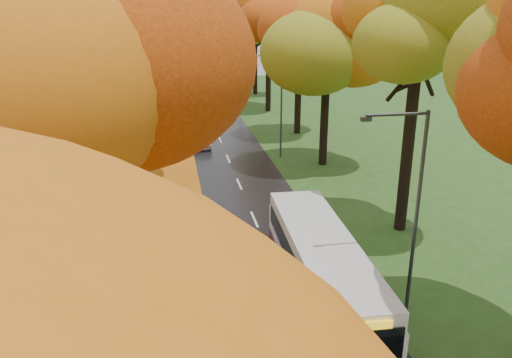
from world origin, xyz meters
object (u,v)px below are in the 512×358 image
object	(u,v)px
streetlamp_far	(238,66)
bus	(322,269)
car_white	(195,138)
streetlamp_mid	(278,98)
streetlamp_near	(412,202)
car_dark	(189,112)
car_silver	(191,119)

from	to	relation	value
streetlamp_far	bus	distance (m)	42.78
streetlamp_far	car_white	xyz separation A→B (m)	(-6.30, -17.77, -3.92)
streetlamp_mid	car_white	bearing A→B (deg)	146.13
streetlamp_near	bus	bearing A→B (deg)	152.54
car_dark	car_white	bearing A→B (deg)	-98.48
bus	streetlamp_near	bearing A→B (deg)	-25.36
streetlamp_far	streetlamp_near	bearing A→B (deg)	-90.00
streetlamp_far	car_dark	bearing A→B (deg)	-135.07
car_silver	streetlamp_near	bearing A→B (deg)	-61.64
bus	car_white	bearing A→B (deg)	100.24
streetlamp_mid	car_silver	distance (m)	14.45
streetlamp_far	car_dark	xyz separation A→B (m)	(-6.21, -6.19, -3.99)
streetlamp_mid	bus	size ratio (longest dim) A/B	0.75
streetlamp_mid	car_silver	world-z (taller)	streetlamp_mid
streetlamp_mid	car_white	distance (m)	8.54
streetlamp_near	car_dark	bearing A→B (deg)	99.32
streetlamp_near	car_white	xyz separation A→B (m)	(-6.30, 26.23, -3.92)
streetlamp_mid	car_white	xyz separation A→B (m)	(-6.30, 4.23, -3.92)
streetlamp_far	car_dark	world-z (taller)	streetlamp_far
bus	car_silver	xyz separation A→B (m)	(-3.41, 33.00, -0.84)
car_white	car_dark	distance (m)	11.58
car_white	bus	bearing A→B (deg)	-98.90
bus	car_dark	bearing A→B (deg)	97.53
car_white	streetlamp_near	bearing A→B (deg)	-93.54
streetlamp_near	streetlamp_mid	bearing A→B (deg)	90.00
car_silver	car_dark	bearing A→B (deg)	109.01
streetlamp_far	bus	size ratio (longest dim) A/B	0.75
car_white	car_silver	world-z (taller)	car_white
streetlamp_near	streetlamp_mid	xyz separation A→B (m)	(0.00, 22.00, 0.00)
streetlamp_mid	streetlamp_far	distance (m)	22.00
car_silver	car_dark	world-z (taller)	car_dark
streetlamp_far	streetlamp_mid	bearing A→B (deg)	-90.00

